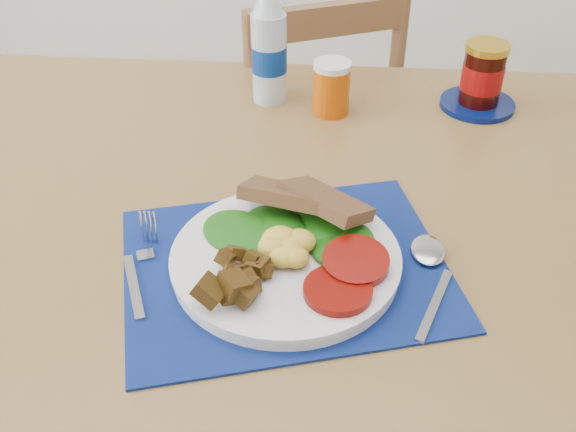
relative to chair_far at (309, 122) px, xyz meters
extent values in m
cube|color=brown|center=(-0.09, -0.60, 0.19)|extent=(1.40, 0.90, 0.04)
cylinder|color=brown|center=(0.55, -0.21, -0.18)|extent=(0.06, 0.06, 0.71)
cube|color=brown|center=(-0.03, 0.06, -0.14)|extent=(0.50, 0.49, 0.04)
cylinder|color=brown|center=(0.06, 0.27, -0.35)|extent=(0.03, 0.03, 0.38)
cylinder|color=brown|center=(-0.24, 0.14, -0.35)|extent=(0.03, 0.03, 0.38)
cylinder|color=brown|center=(0.19, -0.02, -0.35)|extent=(0.03, 0.03, 0.38)
cylinder|color=brown|center=(-0.12, -0.15, -0.35)|extent=(0.03, 0.03, 0.38)
cube|color=brown|center=(0.04, -0.09, 0.29)|extent=(0.33, 0.16, 0.44)
cube|color=#040433|center=(0.01, -0.77, 0.22)|extent=(0.48, 0.42, 0.00)
cylinder|color=silver|center=(0.01, -0.77, 0.23)|extent=(0.29, 0.29, 0.02)
ellipsoid|color=gold|center=(0.01, -0.77, 0.25)|extent=(0.07, 0.06, 0.03)
cylinder|color=#7D0C04|center=(0.08, -0.81, 0.24)|extent=(0.08, 0.08, 0.01)
ellipsoid|color=#0C3907|center=(0.02, -0.73, 0.24)|extent=(0.15, 0.09, 0.01)
cube|color=brown|center=(0.03, -0.68, 0.27)|extent=(0.14, 0.11, 0.04)
cube|color=#B2B5BA|center=(-0.18, -0.82, 0.22)|extent=(0.06, 0.11, 0.00)
cube|color=#B2B5BA|center=(-0.18, -0.74, 0.22)|extent=(0.04, 0.06, 0.00)
cube|color=#B2B5BA|center=(0.19, -0.82, 0.22)|extent=(0.06, 0.13, 0.00)
ellipsoid|color=#B2B5BA|center=(0.19, -0.73, 0.22)|extent=(0.05, 0.06, 0.01)
cylinder|color=#ADBFCC|center=(-0.06, -0.30, 0.29)|extent=(0.06, 0.06, 0.16)
cylinder|color=navy|center=(-0.06, -0.30, 0.29)|extent=(0.06, 0.06, 0.05)
cone|color=#ADBFCC|center=(-0.06, -0.30, 0.39)|extent=(0.06, 0.06, 0.04)
cylinder|color=#BB4805|center=(0.05, -0.34, 0.26)|extent=(0.06, 0.06, 0.09)
cylinder|color=#04114B|center=(0.31, -0.30, 0.22)|extent=(0.13, 0.13, 0.01)
cylinder|color=black|center=(0.31, -0.30, 0.27)|extent=(0.07, 0.07, 0.10)
cylinder|color=maroon|center=(0.31, -0.30, 0.27)|extent=(0.07, 0.07, 0.05)
cylinder|color=gold|center=(0.31, -0.30, 0.33)|extent=(0.08, 0.08, 0.01)
camera|label=1|loc=(0.06, -1.41, 0.79)|focal=42.00mm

